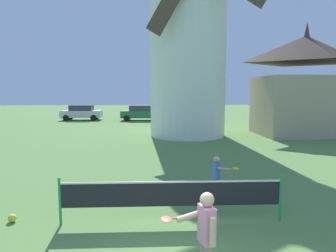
# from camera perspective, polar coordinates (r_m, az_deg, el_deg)

# --- Properties ---
(windmill) EXTENTS (8.51, 5.73, 14.57)m
(windmill) POSITION_cam_1_polar(r_m,az_deg,el_deg) (20.65, 3.86, 18.28)
(windmill) COLOR white
(windmill) RESTS_ON ground_plane
(tennis_net) EXTENTS (5.11, 0.06, 1.10)m
(tennis_net) POSITION_cam_1_polar(r_m,az_deg,el_deg) (7.00, 0.74, -12.85)
(tennis_net) COLOR #238E4C
(tennis_net) RESTS_ON ground_plane
(player_near) EXTENTS (0.87, 0.49, 1.48)m
(player_near) POSITION_cam_1_polar(r_m,az_deg,el_deg) (4.97, 7.10, -19.51)
(player_near) COLOR #9E937F
(player_near) RESTS_ON ground_plane
(player_far) EXTENTS (0.74, 0.41, 1.19)m
(player_far) POSITION_cam_1_polar(r_m,az_deg,el_deg) (8.76, 9.35, -8.98)
(player_far) COLOR slate
(player_far) RESTS_ON ground_plane
(stray_ball) EXTENTS (0.19, 0.19, 0.19)m
(stray_ball) POSITION_cam_1_polar(r_m,az_deg,el_deg) (8.10, -27.54, -15.30)
(stray_ball) COLOR yellow
(stray_ball) RESTS_ON ground_plane
(parked_car_silver) EXTENTS (4.07, 1.89, 1.56)m
(parked_car_silver) POSITION_cam_1_polar(r_m,az_deg,el_deg) (32.33, -16.13, 2.52)
(parked_car_silver) COLOR silver
(parked_car_silver) RESTS_ON ground_plane
(parked_car_green) EXTENTS (4.01, 1.97, 1.56)m
(parked_car_green) POSITION_cam_1_polar(r_m,az_deg,el_deg) (30.76, -5.23, 2.55)
(parked_car_green) COLOR #1E6638
(parked_car_green) RESTS_ON ground_plane
(parked_car_blue) EXTENTS (4.18, 1.90, 1.56)m
(parked_car_blue) POSITION_cam_1_polar(r_m,az_deg,el_deg) (31.69, 6.08, 2.67)
(parked_car_blue) COLOR #334C99
(parked_car_blue) RESTS_ON ground_plane
(chapel) EXTENTS (6.40, 4.76, 7.60)m
(chapel) POSITION_cam_1_polar(r_m,az_deg,el_deg) (22.59, 24.50, 6.76)
(chapel) COLOR tan
(chapel) RESTS_ON ground_plane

